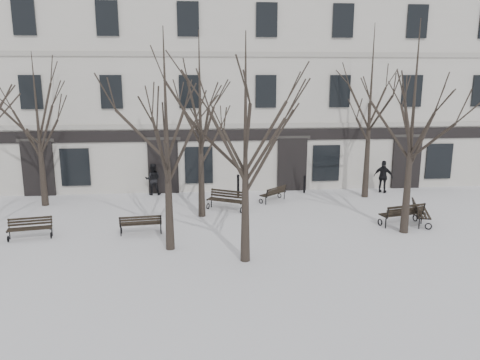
{
  "coord_description": "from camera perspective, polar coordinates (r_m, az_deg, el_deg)",
  "views": [
    {
      "loc": [
        -1.57,
        -16.93,
        6.2
      ],
      "look_at": [
        0.19,
        3.0,
        1.74
      ],
      "focal_mm": 35.0,
      "sensor_mm": 36.0,
      "label": 1
    }
  ],
  "objects": [
    {
      "name": "pedestrian_b",
      "position": [
        25.4,
        -10.5,
        -1.77
      ],
      "size": [
        0.83,
        0.65,
        1.69
      ],
      "primitive_type": "imported",
      "rotation": [
        0.0,
        0.0,
        3.16
      ],
      "color": "black",
      "rests_on": "ground"
    },
    {
      "name": "bollard_b",
      "position": [
        25.46,
        7.86,
        -0.44
      ],
      "size": [
        0.12,
        0.12,
        0.97
      ],
      "color": "black",
      "rests_on": "ground"
    },
    {
      "name": "pedestrian_c",
      "position": [
        26.58,
        16.96,
        -1.47
      ],
      "size": [
        1.09,
        0.96,
        1.76
      ],
      "primitive_type": "imported",
      "rotation": [
        0.0,
        0.0,
        2.5
      ],
      "color": "black",
      "rests_on": "ground"
    },
    {
      "name": "tree_6",
      "position": [
        24.66,
        15.68,
        10.39
      ],
      "size": [
        6.11,
        6.11,
        8.73
      ],
      "color": "black",
      "rests_on": "ground"
    },
    {
      "name": "bench_2",
      "position": [
        20.95,
        19.19,
        -3.86
      ],
      "size": [
        2.01,
        1.15,
        0.96
      ],
      "rotation": [
        0.0,
        0.0,
        3.4
      ],
      "color": "black",
      "rests_on": "ground"
    },
    {
      "name": "tree_2",
      "position": [
        15.14,
        0.68,
        7.02
      ],
      "size": [
        5.3,
        5.3,
        7.57
      ],
      "color": "black",
      "rests_on": "ground"
    },
    {
      "name": "bollard_a",
      "position": [
        24.4,
        -0.23,
        -0.59
      ],
      "size": [
        0.15,
        0.15,
        1.2
      ],
      "color": "black",
      "rests_on": "ground"
    },
    {
      "name": "bench_4",
      "position": [
        23.59,
        4.14,
        -1.61
      ],
      "size": [
        1.53,
        1.46,
        0.8
      ],
      "rotation": [
        0.0,
        0.0,
        3.88
      ],
      "color": "black",
      "rests_on": "ground"
    },
    {
      "name": "ground",
      "position": [
        18.09,
        0.23,
        -7.46
      ],
      "size": [
        100.0,
        100.0,
        0.0
      ],
      "primitive_type": "plane",
      "color": "silver",
      "rests_on": "ground"
    },
    {
      "name": "tree_5",
      "position": [
        20.4,
        -4.9,
        9.31
      ],
      "size": [
        5.66,
        5.66,
        8.08
      ],
      "color": "black",
      "rests_on": "ground"
    },
    {
      "name": "bench_1",
      "position": [
        19.13,
        -12.0,
        -5.19
      ],
      "size": [
        1.7,
        0.76,
        0.83
      ],
      "rotation": [
        0.0,
        0.0,
        3.24
      ],
      "color": "black",
      "rests_on": "ground"
    },
    {
      "name": "bench_3",
      "position": [
        22.09,
        -1.65,
        -2.39
      ],
      "size": [
        1.89,
        1.43,
        0.92
      ],
      "rotation": [
        0.0,
        0.0,
        -0.49
      ],
      "color": "black",
      "rests_on": "ground"
    },
    {
      "name": "tree_4",
      "position": [
        24.13,
        -23.54,
        7.69
      ],
      "size": [
        5.13,
        5.13,
        7.33
      ],
      "color": "black",
      "rests_on": "ground"
    },
    {
      "name": "building",
      "position": [
        29.93,
        -2.08,
        11.25
      ],
      "size": [
        40.4,
        10.2,
        11.4
      ],
      "color": "beige",
      "rests_on": "ground"
    },
    {
      "name": "bench_5",
      "position": [
        21.53,
        21.08,
        -3.65
      ],
      "size": [
        1.19,
        1.91,
        0.91
      ],
      "rotation": [
        0.0,
        0.0,
        1.25
      ],
      "color": "black",
      "rests_on": "ground"
    },
    {
      "name": "tree_1",
      "position": [
        16.43,
        -9.02,
        7.86
      ],
      "size": [
        5.48,
        5.48,
        7.83
      ],
      "color": "black",
      "rests_on": "ground"
    },
    {
      "name": "bench_0",
      "position": [
        19.99,
        -24.23,
        -5.3
      ],
      "size": [
        1.69,
        0.86,
        0.82
      ],
      "rotation": [
        0.0,
        0.0,
        0.18
      ],
      "color": "black",
      "rests_on": "ground"
    },
    {
      "name": "tree_3",
      "position": [
        19.25,
        20.45,
        8.75
      ],
      "size": [
        5.79,
        5.79,
        8.28
      ],
      "color": "black",
      "rests_on": "ground"
    }
  ]
}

